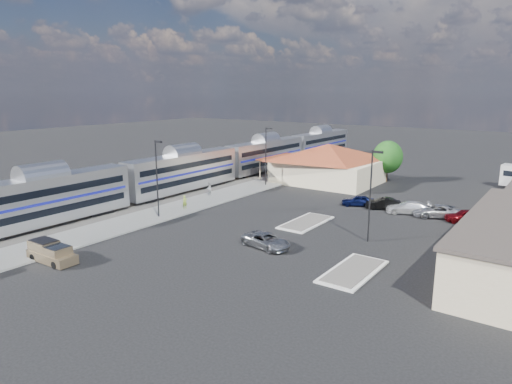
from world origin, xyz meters
The scene contains 22 objects.
ground centered at (0.00, 0.00, 0.00)m, with size 280.00×280.00×0.00m, color black.
railbed centered at (-21.00, 8.00, 0.06)m, with size 16.00×100.00×0.12m, color #4C4944.
platform centered at (-12.00, 6.00, 0.09)m, with size 5.50×92.00×0.18m, color gray.
passenger_train centered at (-18.00, 5.36, 2.87)m, with size 3.00×104.00×5.55m.
freight_cars centered at (-24.00, 8.81, 1.93)m, with size 2.80×46.00×4.00m.
station_depot centered at (-4.56, 24.00, 3.13)m, with size 18.35×12.24×6.20m.
traffic_island_south centered at (4.00, 2.00, 0.10)m, with size 3.30×7.50×0.21m.
traffic_island_north centered at (14.00, -8.00, 0.10)m, with size 3.30×7.50×0.21m.
lamp_plat_s centered at (-10.90, -6.00, 5.34)m, with size 1.08×0.25×9.00m.
lamp_plat_n centered at (-10.90, 16.00, 5.34)m, with size 1.08×0.25×9.00m.
lamp_lot centered at (12.10, 0.00, 5.34)m, with size 1.08×0.25×9.00m.
tree_depot centered at (3.00, 30.00, 4.02)m, with size 4.71×4.71×6.63m.
pickup_truck centered at (-8.06, -20.94, 0.81)m, with size 4.99×1.97×1.71m.
suv centered at (4.89, -7.22, 0.70)m, with size 2.32×5.04×1.40m, color #929599.
person_a centered at (-11.02, -1.65, 1.00)m, with size 0.60×0.39×1.63m, color #98B639.
person_b centered at (-13.48, 5.61, 1.14)m, with size 0.93×0.73×1.92m, color silver.
parked_car_a centered at (5.55, 12.61, 0.70)m, with size 1.66×4.11×1.40m, color #0D1544.
parked_car_b centered at (8.75, 12.91, 0.71)m, with size 1.51×4.34×1.43m, color black.
parked_car_c centered at (11.95, 12.61, 0.75)m, with size 2.09×5.14×1.49m, color white.
parked_car_d centered at (15.15, 12.91, 0.75)m, with size 2.50×5.42×1.51m, color #96999F.
parked_car_e centered at (18.35, 12.61, 0.75)m, with size 1.78×4.43×1.51m, color maroon.
parked_car_f centered at (21.55, 12.91, 0.64)m, with size 1.36×3.90×1.28m, color black.
Camera 1 is at (27.75, -40.89, 14.53)m, focal length 32.00 mm.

